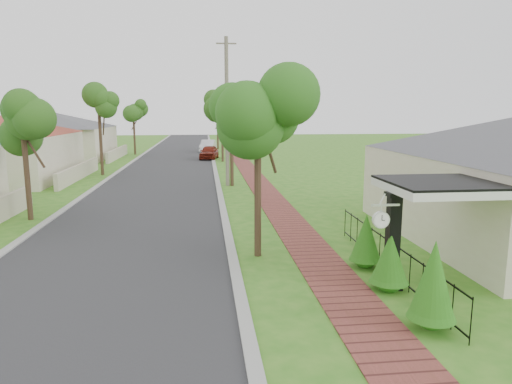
{
  "coord_description": "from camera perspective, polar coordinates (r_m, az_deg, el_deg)",
  "views": [
    {
      "loc": [
        -0.15,
        -11.7,
        4.49
      ],
      "look_at": [
        1.76,
        5.15,
        1.5
      ],
      "focal_mm": 32.0,
      "sensor_mm": 36.0,
      "label": 1
    }
  ],
  "objects": [
    {
      "name": "kerb_left",
      "position": [
        32.67,
        -17.87,
        1.61
      ],
      "size": [
        0.3,
        120.0,
        0.1
      ],
      "primitive_type": "cube",
      "color": "#9E9E99",
      "rests_on": "ground"
    },
    {
      "name": "ground",
      "position": [
        12.54,
        -5.44,
        -11.03
      ],
      "size": [
        160.0,
        160.0,
        0.0
      ],
      "primitive_type": "plane",
      "color": "#32751B",
      "rests_on": "ground"
    },
    {
      "name": "kerb_right",
      "position": [
        32.03,
        -4.96,
        1.9
      ],
      "size": [
        0.3,
        120.0,
        0.1
      ],
      "primitive_type": "cube",
      "color": "#9E9E99",
      "rests_on": "ground"
    },
    {
      "name": "porch_post",
      "position": [
        12.17,
        16.67,
        -6.51
      ],
      "size": [
        0.48,
        0.48,
        2.52
      ],
      "color": "black",
      "rests_on": "ground"
    },
    {
      "name": "road",
      "position": [
        32.15,
        -11.48,
        1.76
      ],
      "size": [
        7.0,
        120.0,
        0.02
      ],
      "primitive_type": "cube",
      "color": "#28282B",
      "rests_on": "ground"
    },
    {
      "name": "sidewalk",
      "position": [
        32.2,
        -0.33,
        1.98
      ],
      "size": [
        1.5,
        120.0,
        0.03
      ],
      "primitive_type": "cube",
      "color": "brown",
      "rests_on": "ground"
    },
    {
      "name": "near_tree",
      "position": [
        13.86,
        0.23,
        10.13
      ],
      "size": [
        2.21,
        2.21,
        5.67
      ],
      "color": "#382619",
      "rests_on": "ground"
    },
    {
      "name": "street_trees",
      "position": [
        38.64,
        -10.66,
        9.89
      ],
      "size": [
        10.7,
        37.65,
        5.89
      ],
      "color": "#382619",
      "rests_on": "ground"
    },
    {
      "name": "station_clock",
      "position": [
        11.42,
        15.38,
        -3.22
      ],
      "size": [
        0.7,
        0.13,
        0.59
      ],
      "color": "white",
      "rests_on": "ground"
    },
    {
      "name": "far_house_grey",
      "position": [
        48.09,
        -24.57,
        6.54
      ],
      "size": [
        15.56,
        15.56,
        4.6
      ],
      "color": "beige",
      "rests_on": "ground"
    },
    {
      "name": "picket_fence",
      "position": [
        13.35,
        16.26,
        -7.66
      ],
      "size": [
        0.03,
        8.02,
        1.0
      ],
      "color": "black",
      "rests_on": "ground"
    },
    {
      "name": "utility_pole",
      "position": [
        27.8,
        -3.66,
        9.94
      ],
      "size": [
        1.2,
        0.24,
        8.83
      ],
      "color": "#786E5E",
      "rests_on": "ground"
    },
    {
      "name": "hedge_row",
      "position": [
        11.82,
        17.01,
        -8.5
      ],
      "size": [
        0.87,
        4.78,
        2.0
      ],
      "color": "#255B12",
      "rests_on": "ground"
    },
    {
      "name": "parked_car_white",
      "position": [
        51.6,
        -6.02,
        5.71
      ],
      "size": [
        2.03,
        4.32,
        1.37
      ],
      "primitive_type": "imported",
      "rotation": [
        0.0,
        0.0,
        -0.14
      ],
      "color": "silver",
      "rests_on": "ground"
    },
    {
      "name": "parked_car_red",
      "position": [
        44.23,
        -5.88,
        4.96
      ],
      "size": [
        2.12,
        4.0,
        1.3
      ],
      "primitive_type": "imported",
      "rotation": [
        0.0,
        0.0,
        -0.16
      ],
      "color": "maroon",
      "rests_on": "ground"
    }
  ]
}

